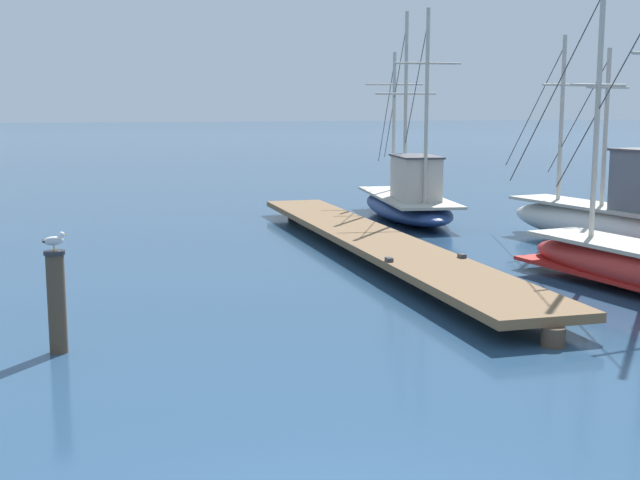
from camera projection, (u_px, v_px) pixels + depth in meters
floating_dock at (373, 240)px, 20.16m from camera, size 2.52×16.63×0.53m
fishing_boat_1 at (408, 200)px, 26.33m from camera, size 3.41×8.08×6.47m
fishing_boat_2 at (616, 219)px, 20.95m from camera, size 2.43×7.99×5.42m
mooring_piling at (57, 300)px, 12.02m from camera, size 0.30×0.30×1.50m
perched_seagull at (53, 240)px, 11.88m from camera, size 0.38×0.17×0.27m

